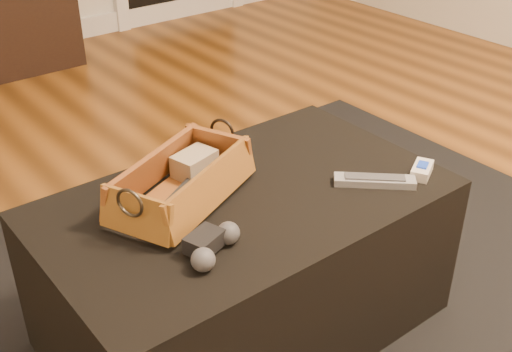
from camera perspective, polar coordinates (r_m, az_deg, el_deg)
floor at (r=1.86m, az=5.10°, el=-12.84°), size 5.00×5.50×0.01m
area_rug at (r=1.80m, az=0.09°, el=-14.03°), size 2.60×2.00×0.01m
ottoman at (r=1.69m, az=-0.96°, el=-7.86°), size 1.00×0.60×0.42m
tv_remote at (r=1.53m, az=-6.51°, el=-1.85°), size 0.20×0.14×0.02m
cloth_bundle at (r=1.63m, az=-5.48°, el=1.10°), size 0.12×0.10×0.06m
wicker_basket at (r=1.54m, az=-6.61°, el=-0.70°), size 0.43×0.34×0.14m
game_controller at (r=1.37m, az=-3.98°, el=-6.08°), size 0.16×0.12×0.05m
silver_remote at (r=1.64m, az=10.50°, el=-0.40°), size 0.18×0.17×0.02m
cream_gadget at (r=1.71m, az=14.54°, el=0.53°), size 0.10×0.08×0.03m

